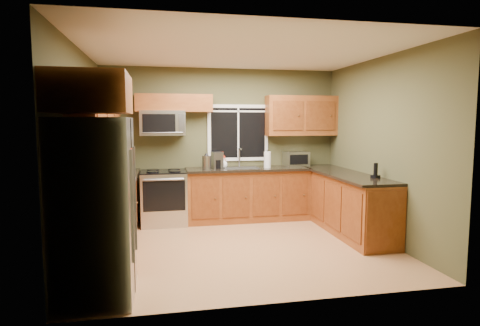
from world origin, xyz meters
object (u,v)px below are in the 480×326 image
object	(u,v)px
coffee_maker	(217,161)
refrigerator	(95,209)
kettle	(206,162)
soap_bottle_c	(224,163)
cordless_phone	(375,174)
toaster_oven	(296,159)
soap_bottle_a	(223,159)
microwave	(163,123)
paper_towel_roll	(267,160)
range	(164,197)

from	to	relation	value
coffee_maker	refrigerator	bearing A→B (deg)	-119.77
kettle	soap_bottle_c	bearing A→B (deg)	24.65
coffee_maker	cordless_phone	bearing A→B (deg)	-38.34
toaster_oven	soap_bottle_a	xyz separation A→B (m)	(-1.36, 0.08, 0.01)
microwave	coffee_maker	size ratio (longest dim) A/B	2.66
refrigerator	soap_bottle_a	size ratio (longest dim) A/B	6.56
paper_towel_roll	soap_bottle_a	bearing A→B (deg)	160.51
microwave	soap_bottle_a	bearing A→B (deg)	5.13
range	paper_towel_roll	size ratio (longest dim) A/B	2.96
toaster_oven	kettle	size ratio (longest dim) A/B	1.61
range	coffee_maker	world-z (taller)	coffee_maker
range	coffee_maker	distance (m)	1.11
coffee_maker	paper_towel_roll	size ratio (longest dim) A/B	0.90
soap_bottle_a	soap_bottle_c	xyz separation A→B (m)	(-0.00, -0.11, -0.05)
range	paper_towel_roll	xyz separation A→B (m)	(1.81, -0.04, 0.61)
microwave	range	bearing A→B (deg)	-89.98
paper_towel_roll	cordless_phone	bearing A→B (deg)	-52.34
microwave	toaster_oven	size ratio (longest dim) A/B	1.66
microwave	kettle	xyz separation A→B (m)	(0.73, -0.16, -0.66)
microwave	paper_towel_roll	size ratio (longest dim) A/B	2.40
cordless_phone	toaster_oven	bearing A→B (deg)	109.13
range	paper_towel_roll	bearing A→B (deg)	-1.21
microwave	coffee_maker	xyz separation A→B (m)	(0.93, -0.08, -0.66)
coffee_maker	kettle	distance (m)	0.21
range	kettle	bearing A→B (deg)	-2.02
soap_bottle_a	paper_towel_roll	bearing A→B (deg)	-19.49
range	cordless_phone	size ratio (longest dim) A/B	4.25
cordless_phone	soap_bottle_a	bearing A→B (deg)	137.04
refrigerator	cordless_phone	xyz separation A→B (m)	(3.70, 1.17, 0.11)
range	kettle	world-z (taller)	kettle
refrigerator	kettle	bearing A→B (deg)	62.68
range	kettle	size ratio (longest dim) A/B	3.30
microwave	paper_towel_roll	world-z (taller)	microwave
cordless_phone	soap_bottle_c	bearing A→B (deg)	138.80
coffee_maker	kettle	bearing A→B (deg)	-158.06
range	soap_bottle_a	world-z (taller)	soap_bottle_a
coffee_maker	soap_bottle_c	bearing A→B (deg)	28.75
kettle	cordless_phone	bearing A→B (deg)	-34.51
range	coffee_maker	xyz separation A→B (m)	(0.93, 0.05, 0.60)
soap_bottle_a	coffee_maker	bearing A→B (deg)	-125.21
soap_bottle_c	cordless_phone	bearing A→B (deg)	-41.20
toaster_oven	coffee_maker	distance (m)	1.48
toaster_oven	soap_bottle_c	size ratio (longest dim) A/B	2.62
refrigerator	coffee_maker	bearing A→B (deg)	60.23
refrigerator	soap_bottle_c	bearing A→B (deg)	58.98
kettle	soap_bottle_a	world-z (taller)	kettle
range	toaster_oven	size ratio (longest dim) A/B	2.05
coffee_maker	cordless_phone	world-z (taller)	coffee_maker
coffee_maker	cordless_phone	distance (m)	2.66
toaster_oven	cordless_phone	distance (m)	1.84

